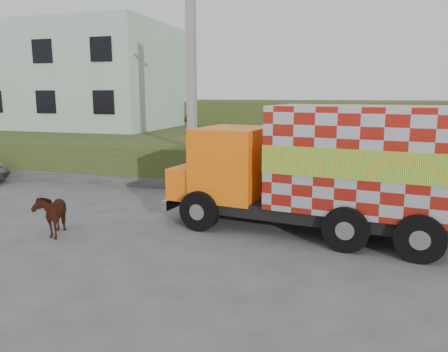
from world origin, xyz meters
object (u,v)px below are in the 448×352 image
(utility_pole, at_px, (192,78))
(cow, at_px, (52,213))
(cargo_truck, at_px, (324,169))
(pedestrian, at_px, (191,127))

(utility_pole, height_order, cow, utility_pole)
(utility_pole, bearing_deg, cargo_truck, -39.06)
(utility_pole, distance_m, pedestrian, 1.80)
(cow, height_order, pedestrian, pedestrian)
(utility_pole, relative_size, cow, 6.06)
(utility_pole, bearing_deg, cow, -102.09)
(cargo_truck, height_order, cow, cargo_truck)
(utility_pole, relative_size, cargo_truck, 1.06)
(cargo_truck, xyz_separation_m, cow, (-6.51, -2.15, -1.11))
(cow, distance_m, pedestrian, 6.87)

